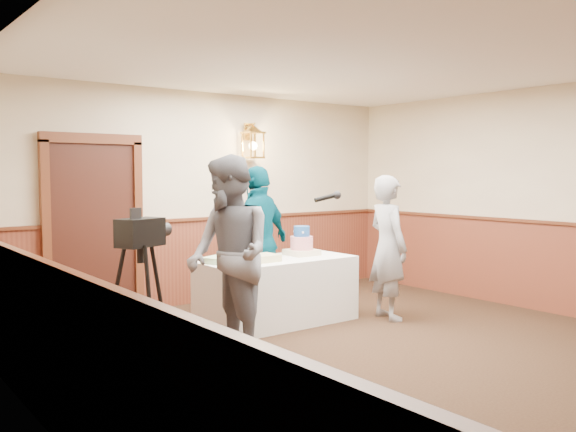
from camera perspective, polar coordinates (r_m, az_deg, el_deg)
name	(u,v)px	position (r m, az deg, el deg)	size (l,w,h in m)	color
ground	(405,364)	(5.77, 10.85, -13.42)	(7.00, 7.00, 0.00)	black
room_shell	(366,195)	(5.79, 7.34, 1.98)	(6.02, 7.02, 2.81)	#C4AF93
display_table	(277,291)	(7.03, -1.00, -7.04)	(1.80, 0.80, 0.75)	white
tiered_cake	(302,244)	(7.26, 1.28, -2.61)	(0.35, 0.35, 0.35)	beige
sheet_cake_yellow	(261,258)	(6.74, -2.58, -3.96)	(0.38, 0.29, 0.08)	#DADC83
sheet_cake_green	(217,260)	(6.69, -6.70, -4.09)	(0.29, 0.23, 0.07)	#ABD898
interviewer	(229,256)	(5.73, -5.54, -3.73)	(1.55, 1.01, 1.90)	slate
baker	(388,247)	(7.29, 9.34, -2.92)	(0.62, 0.41, 1.70)	gray
assistant_p	(259,242)	(7.29, -2.71, -2.42)	(1.06, 0.44, 1.81)	#024354
tv_camera_rig	(142,324)	(4.63, -13.52, -9.76)	(0.54, 0.51, 1.40)	black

